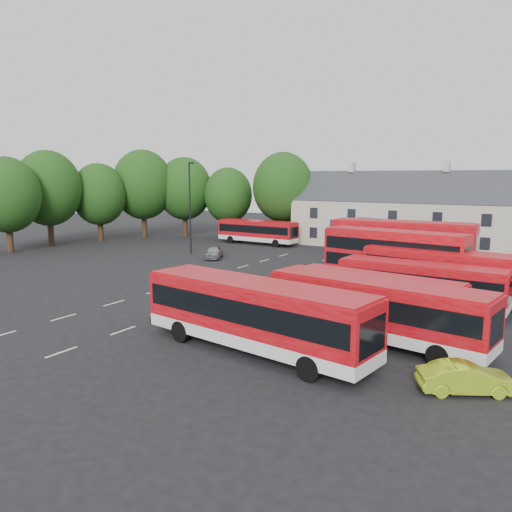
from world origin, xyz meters
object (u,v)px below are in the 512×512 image
object	(u,v)px
bus_row_a	(255,310)
lamppost	(190,205)
bus_dd_south	(394,255)
box_truck	(367,234)
silver_car	(214,252)
lime_car	(466,378)

from	to	relation	value
bus_row_a	lamppost	xyz separation A→B (m)	(-22.17, 22.81, 3.19)
bus_row_a	bus_dd_south	bearing A→B (deg)	92.98
box_truck	bus_dd_south	bearing A→B (deg)	-42.17
silver_car	lamppost	xyz separation A→B (m)	(-4.07, 1.30, 4.63)
lamppost	lime_car	bearing A→B (deg)	-35.34
box_truck	silver_car	xyz separation A→B (m)	(-12.04, -12.26, -1.47)
lime_car	bus_dd_south	bearing A→B (deg)	-3.92
bus_dd_south	box_truck	size ratio (longest dim) A/B	1.22
bus_row_a	silver_car	size ratio (longest dim) A/B	3.33
silver_car	lamppost	world-z (taller)	lamppost
box_truck	lime_car	world-z (taller)	box_truck
lime_car	lamppost	xyz separation A→B (m)	(-31.61, 22.41, 4.67)
lime_car	lamppost	size ratio (longest dim) A/B	0.37
box_truck	lamppost	size ratio (longest dim) A/B	0.91
bus_dd_south	box_truck	world-z (taller)	bus_dd_south
bus_row_a	lamppost	distance (m)	31.96
lime_car	box_truck	bearing A→B (deg)	-3.63
box_truck	lamppost	bearing A→B (deg)	-123.18
bus_dd_south	box_truck	bearing A→B (deg)	122.61
silver_car	box_truck	bearing A→B (deg)	19.52
lime_car	lamppost	world-z (taller)	lamppost
box_truck	bus_row_a	bearing A→B (deg)	-57.23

